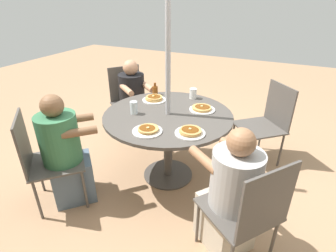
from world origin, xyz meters
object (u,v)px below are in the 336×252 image
(patio_chair_east, at_px, (249,209))
(patio_chair_south, at_px, (267,120))
(pancake_plate_b, at_px, (190,132))
(coffee_cup, at_px, (193,94))
(pancake_plate_d, at_px, (154,99))
(diner_north, at_px, (66,155))
(patio_chair_north, at_px, (43,157))
(diner_west, at_px, (133,104))
(syrup_bottle, at_px, (155,90))
(diner_east, at_px, (230,197))
(drinking_glass_a, at_px, (134,108))
(pancake_plate_c, at_px, (202,109))
(patio_table, at_px, (168,123))
(pancake_plate_a, at_px, (148,130))
(patio_chair_west, at_px, (128,97))

(patio_chair_east, bearing_deg, patio_chair_south, 39.41)
(pancake_plate_b, distance_m, coffee_cup, 0.83)
(pancake_plate_d, bearing_deg, coffee_cup, -145.97)
(diner_north, bearing_deg, patio_chair_north, -90.00)
(patio_chair_east, relative_size, pancake_plate_b, 3.55)
(patio_chair_north, relative_size, pancake_plate_d, 3.55)
(diner_west, distance_m, syrup_bottle, 0.56)
(diner_north, distance_m, diner_east, 1.48)
(pancake_plate_b, xyz_separation_m, drinking_glass_a, (0.64, -0.14, 0.05))
(drinking_glass_a, bearing_deg, pancake_plate_d, -91.73)
(diner_east, xyz_separation_m, pancake_plate_c, (0.52, -0.82, 0.28))
(pancake_plate_d, relative_size, syrup_bottle, 1.82)
(patio_table, xyz_separation_m, diner_west, (0.79, -0.59, -0.15))
(patio_chair_south, bearing_deg, coffee_cup, 67.92)
(diner_north, xyz_separation_m, pancake_plate_a, (-0.69, -0.30, 0.27))
(patio_chair_north, distance_m, diner_north, 0.19)
(pancake_plate_b, bearing_deg, patio_chair_east, 144.45)
(pancake_plate_a, relative_size, pancake_plate_b, 1.00)
(pancake_plate_d, bearing_deg, syrup_bottle, -65.46)
(patio_chair_south, height_order, diner_west, diner_west)
(diner_west, bearing_deg, patio_chair_west, -90.00)
(pancake_plate_d, relative_size, drinking_glass_a, 2.04)
(patio_chair_west, distance_m, diner_west, 0.19)
(patio_table, xyz_separation_m, pancake_plate_b, (-0.34, 0.29, 0.12))
(diner_north, height_order, patio_chair_south, diner_north)
(diner_west, height_order, pancake_plate_c, diner_west)
(patio_chair_north, bearing_deg, diner_north, 90.00)
(patio_chair_north, xyz_separation_m, diner_north, (-0.13, -0.13, -0.03))
(pancake_plate_c, distance_m, coffee_cup, 0.34)
(pancake_plate_c, bearing_deg, pancake_plate_b, 97.93)
(drinking_glass_a, bearing_deg, patio_chair_north, 53.79)
(patio_table, height_order, diner_east, diner_east)
(diner_north, height_order, syrup_bottle, diner_north)
(pancake_plate_d, bearing_deg, diner_east, 141.79)
(pancake_plate_b, bearing_deg, diner_west, -37.84)
(diner_east, relative_size, coffee_cup, 9.23)
(patio_chair_south, height_order, drinking_glass_a, patio_chair_south)
(diner_east, relative_size, patio_chair_south, 1.14)
(patio_chair_north, xyz_separation_m, diner_west, (-0.02, -1.44, -0.03))
(diner_north, bearing_deg, syrup_bottle, 118.12)
(diner_north, distance_m, pancake_plate_c, 1.37)
(patio_chair_east, distance_m, drinking_glass_a, 1.39)
(diner_west, relative_size, pancake_plate_a, 4.09)
(pancake_plate_d, bearing_deg, patio_chair_west, -35.04)
(patio_table, bearing_deg, patio_chair_north, 46.03)
(diner_east, distance_m, pancake_plate_d, 1.40)
(pancake_plate_b, xyz_separation_m, coffee_cup, (0.27, -0.78, 0.04))
(diner_east, bearing_deg, patio_chair_west, 90.12)
(patio_chair_south, xyz_separation_m, syrup_bottle, (1.24, 0.36, 0.28))
(coffee_cup, bearing_deg, diner_east, 123.17)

